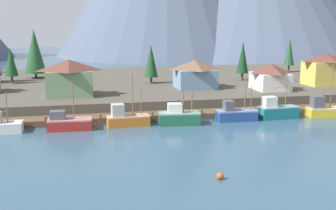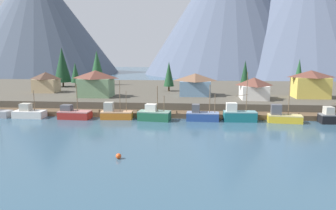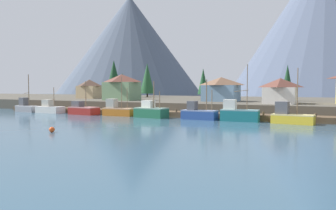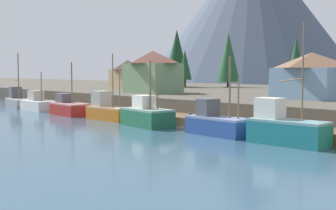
% 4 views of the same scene
% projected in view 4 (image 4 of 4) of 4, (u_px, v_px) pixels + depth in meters
% --- Properties ---
extents(ground_plane, '(400.00, 400.00, 1.00)m').
position_uv_depth(ground_plane, '(271.00, 117.00, 61.64)').
color(ground_plane, '#335166').
extents(dock, '(80.00, 4.00, 1.60)m').
position_uv_depth(dock, '(176.00, 119.00, 49.50)').
color(dock, brown).
rests_on(dock, ground_plane).
extents(shoreline_bank, '(400.00, 56.00, 2.50)m').
position_uv_depth(shoreline_bank, '(317.00, 101.00, 69.54)').
color(shoreline_bank, '#4C473D').
rests_on(shoreline_bank, ground_plane).
extents(mountain_west_peak, '(99.21, 99.21, 67.31)m').
position_uv_depth(mountain_west_peak, '(252.00, 10.00, 204.44)').
color(mountain_west_peak, '#475160').
rests_on(mountain_west_peak, ground_plane).
extents(fishing_boat_grey, '(6.48, 3.00, 8.67)m').
position_uv_depth(fishing_boat_grey, '(17.00, 101.00, 71.81)').
color(fishing_boat_grey, gray).
rests_on(fishing_boat_grey, ground_plane).
extents(fishing_boat_white, '(6.28, 2.94, 5.71)m').
position_uv_depth(fishing_boat_white, '(38.00, 104.00, 66.45)').
color(fishing_boat_white, silver).
rests_on(fishing_boat_white, ground_plane).
extents(fishing_boat_red, '(6.41, 3.34, 6.98)m').
position_uv_depth(fishing_boat_red, '(69.00, 108.00, 59.22)').
color(fishing_boat_red, maroon).
rests_on(fishing_boat_red, ground_plane).
extents(fishing_boat_orange, '(6.38, 2.69, 7.83)m').
position_uv_depth(fishing_boat_orange, '(108.00, 110.00, 53.21)').
color(fishing_boat_orange, '#CC6B1E').
rests_on(fishing_boat_orange, ground_plane).
extents(fishing_boat_green, '(6.51, 3.68, 6.86)m').
position_uv_depth(fishing_boat_green, '(147.00, 115.00, 47.02)').
color(fishing_boat_green, '#1E5B3D').
rests_on(fishing_boat_green, ground_plane).
extents(fishing_boat_blue, '(6.35, 2.70, 7.09)m').
position_uv_depth(fishing_boat_blue, '(217.00, 123.00, 40.44)').
color(fishing_boat_blue, navy).
rests_on(fishing_boat_blue, ground_plane).
extents(fishing_boat_teal, '(6.34, 2.64, 9.52)m').
position_uv_depth(fishing_boat_teal, '(285.00, 128.00, 35.18)').
color(fishing_boat_teal, '#196B70').
rests_on(fishing_boat_teal, ground_plane).
extents(house_green, '(8.26, 6.09, 6.44)m').
position_uv_depth(house_green, '(153.00, 71.00, 68.41)').
color(house_green, '#6B8E66').
rests_on(house_green, shoreline_bank).
extents(house_blue, '(7.92, 7.01, 5.54)m').
position_uv_depth(house_blue, '(311.00, 75.00, 53.64)').
color(house_blue, '#6689A8').
rests_on(house_blue, shoreline_bank).
extents(house_tan, '(6.48, 4.91, 5.47)m').
position_uv_depth(house_tan, '(128.00, 74.00, 85.32)').
color(house_tan, tan).
rests_on(house_tan, shoreline_bank).
extents(conifer_near_left, '(5.32, 5.32, 12.19)m').
position_uv_depth(conifer_near_left, '(177.00, 55.00, 95.27)').
color(conifer_near_left, '#4C3823').
rests_on(conifer_near_left, shoreline_bank).
extents(conifer_mid_left, '(4.86, 4.86, 11.29)m').
position_uv_depth(conifer_mid_left, '(228.00, 57.00, 92.56)').
color(conifer_mid_left, '#4C3823').
rests_on(conifer_mid_left, shoreline_bank).
extents(conifer_mid_right, '(2.82, 2.82, 7.66)m').
position_uv_depth(conifer_mid_right, '(185.00, 65.00, 90.04)').
color(conifer_mid_right, '#4C3823').
rests_on(conifer_mid_right, shoreline_bank).
extents(conifer_back_right, '(2.88, 2.88, 8.18)m').
position_uv_depth(conifer_back_right, '(296.00, 61.00, 64.58)').
color(conifer_back_right, '#4C3823').
rests_on(conifer_back_right, shoreline_bank).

